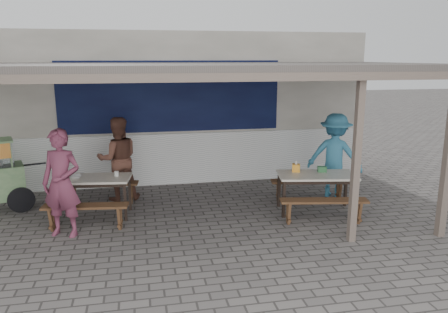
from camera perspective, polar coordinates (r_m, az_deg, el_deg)
ground at (r=7.64m, az=-3.13°, el=-9.63°), size 60.00×60.00×0.00m
back_wall at (r=10.69m, az=-6.02°, el=6.32°), size 9.00×1.28×3.50m
warung_roof at (r=7.96m, az=-4.20°, el=11.33°), size 9.00×4.21×2.81m
table_left at (r=8.45m, az=-16.70°, el=-3.16°), size 1.42×0.86×0.75m
bench_left_street at (r=7.91m, az=-17.62°, el=-6.84°), size 1.47×0.46×0.45m
bench_left_wall at (r=9.18m, az=-15.65°, el=-4.00°), size 1.47×0.46×0.45m
table_right at (r=8.50m, az=12.01°, el=-2.77°), size 1.56×0.99×0.75m
bench_right_street at (r=8.02m, az=12.90°, el=-6.25°), size 1.58×0.55×0.45m
bench_right_wall at (r=9.18m, az=11.04°, el=-3.73°), size 1.58×0.55×0.45m
patron_street_side at (r=7.64m, az=-20.44°, el=-3.30°), size 0.77×0.64×1.81m
patron_wall_side at (r=9.27m, az=-13.66°, el=-0.31°), size 0.93×0.78×1.74m
patron_right_table at (r=9.50m, az=14.27°, el=0.12°), size 1.33×1.19×1.78m
tissue_box at (r=8.58m, az=9.38°, el=-1.48°), size 0.19×0.19×0.15m
donation_box at (r=8.65m, az=12.68°, el=-1.63°), size 0.18×0.14×0.11m
condiment_jar at (r=8.41m, az=-13.86°, el=-2.17°), size 0.08×0.08×0.09m
condiment_bowl at (r=8.46m, az=-18.84°, el=-2.53°), size 0.25×0.25×0.05m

